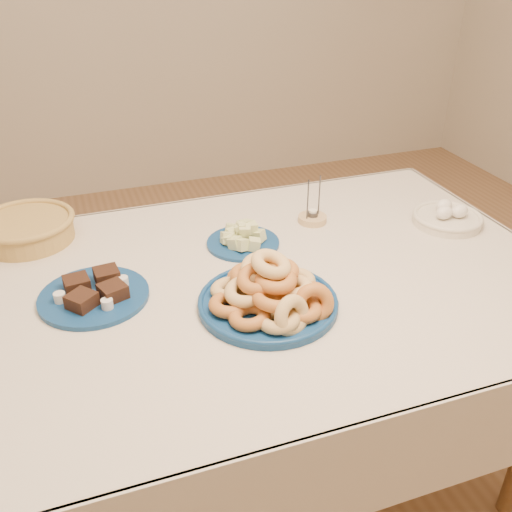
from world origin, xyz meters
The scene contains 8 objects.
ground centered at (0.00, 0.00, 0.00)m, with size 5.00×5.00×0.00m, color #886040.
dining_table centered at (0.00, 0.00, 0.64)m, with size 1.71×1.11×0.75m.
donut_platter centered at (0.00, -0.14, 0.79)m, with size 0.43×0.43×0.16m.
melon_plate centered at (0.04, 0.19, 0.77)m, with size 0.25×0.25×0.07m.
brownie_plate centered at (-0.40, 0.05, 0.77)m, with size 0.35×0.35×0.05m.
wicker_basket centered at (-0.55, 0.43, 0.79)m, with size 0.33×0.33×0.08m.
candle_holder centered at (0.30, 0.26, 0.76)m, with size 0.12×0.12×0.15m.
egg_bowl centered at (0.69, 0.10, 0.77)m, with size 0.24×0.24×0.07m.
Camera 1 is at (-0.41, -1.21, 1.57)m, focal length 40.00 mm.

